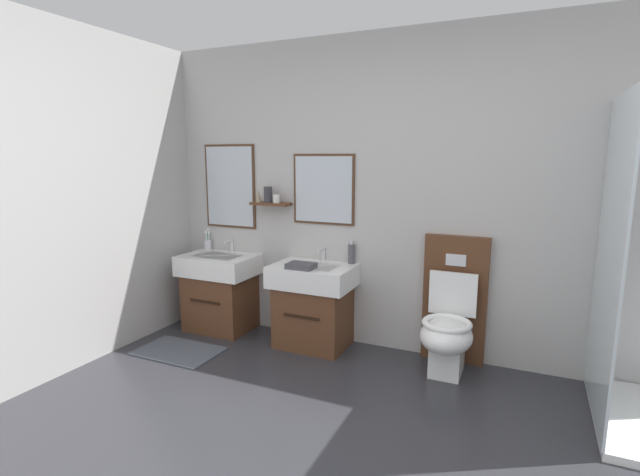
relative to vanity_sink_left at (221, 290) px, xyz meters
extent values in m
cube|color=#B7B5B2|center=(1.77, 0.27, 0.90)|extent=(4.78, 0.12, 2.56)
cube|color=#4C301E|center=(0.00, 0.20, 0.94)|extent=(0.54, 0.02, 0.77)
cube|color=silver|center=(0.00, 0.19, 0.94)|extent=(0.50, 0.01, 0.73)
cube|color=#4C301E|center=(0.96, 0.20, 0.94)|extent=(0.56, 0.02, 0.60)
cube|color=silver|center=(0.96, 0.19, 0.94)|extent=(0.52, 0.01, 0.56)
cube|color=#56331E|center=(0.48, 0.13, 0.81)|extent=(0.36, 0.14, 0.02)
cone|color=gray|center=(0.36, 0.12, 0.88)|extent=(0.05, 0.05, 0.12)
cylinder|color=#333338|center=(0.46, 0.12, 0.89)|extent=(0.07, 0.07, 0.14)
cylinder|color=white|center=(0.54, 0.12, 0.86)|extent=(0.06, 0.06, 0.07)
cube|color=#474C56|center=(0.00, -0.60, -0.37)|extent=(0.68, 0.44, 0.01)
cube|color=#56331E|center=(0.00, 0.00, -0.11)|extent=(0.58, 0.46, 0.52)
cube|color=black|center=(0.00, -0.23, -0.05)|extent=(0.32, 0.01, 0.02)
cube|color=white|center=(0.00, 0.00, 0.24)|extent=(0.67, 0.50, 0.18)
cube|color=silver|center=(0.00, -0.03, 0.31)|extent=(0.42, 0.27, 0.03)
cylinder|color=silver|center=(0.00, 0.20, 0.38)|extent=(0.03, 0.03, 0.11)
cylinder|color=silver|center=(0.00, 0.15, 0.43)|extent=(0.02, 0.11, 0.02)
cube|color=#56331E|center=(0.96, 0.00, -0.11)|extent=(0.58, 0.46, 0.52)
cube|color=black|center=(0.96, -0.23, -0.05)|extent=(0.32, 0.01, 0.02)
cube|color=white|center=(0.96, 0.00, 0.24)|extent=(0.67, 0.50, 0.18)
cube|color=silver|center=(0.96, -0.03, 0.31)|extent=(0.42, 0.27, 0.03)
cylinder|color=silver|center=(0.96, 0.20, 0.38)|extent=(0.03, 0.03, 0.11)
cylinder|color=silver|center=(0.96, 0.15, 0.43)|extent=(0.02, 0.11, 0.02)
cube|color=#56331E|center=(2.08, 0.20, 0.13)|extent=(0.48, 0.10, 1.00)
cube|color=silver|center=(2.08, 0.14, 0.45)|extent=(0.15, 0.01, 0.09)
cube|color=white|center=(2.08, -0.07, -0.20)|extent=(0.22, 0.30, 0.34)
ellipsoid|color=white|center=(2.08, -0.15, -0.05)|extent=(0.37, 0.46, 0.24)
torus|color=white|center=(2.08, -0.15, 0.04)|extent=(0.35, 0.35, 0.04)
cube|color=white|center=(2.08, 0.07, 0.20)|extent=(0.35, 0.03, 0.33)
cylinder|color=silver|center=(-0.26, 0.17, 0.38)|extent=(0.07, 0.07, 0.09)
cylinder|color=white|center=(-0.24, 0.17, 0.42)|extent=(0.01, 0.01, 0.15)
cube|color=white|center=(-0.24, 0.17, 0.50)|extent=(0.01, 0.02, 0.03)
cylinder|color=#33B266|center=(-0.27, 0.18, 0.44)|extent=(0.01, 0.04, 0.17)
cube|color=white|center=(-0.27, 0.20, 0.52)|extent=(0.01, 0.02, 0.03)
cylinder|color=white|center=(-0.26, 0.16, 0.43)|extent=(0.02, 0.02, 0.16)
cube|color=white|center=(-0.27, 0.16, 0.50)|extent=(0.01, 0.02, 0.03)
cylinder|color=#4C4C51|center=(1.22, 0.18, 0.41)|extent=(0.06, 0.06, 0.16)
cylinder|color=silver|center=(1.22, 0.18, 0.51)|extent=(0.02, 0.02, 0.04)
cube|color=#47474C|center=(0.92, -0.15, 0.35)|extent=(0.22, 0.16, 0.04)
cube|color=silver|center=(3.01, -0.29, 0.63)|extent=(0.02, 0.98, 1.90)
camera|label=1|loc=(2.57, -3.41, 1.22)|focal=26.12mm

